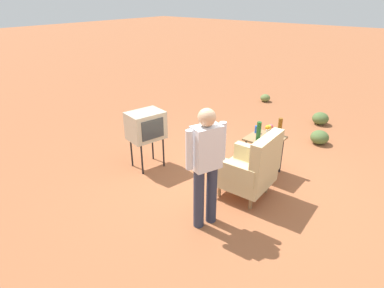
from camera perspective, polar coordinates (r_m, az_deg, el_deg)
The scene contains 12 objects.
ground_plane at distance 5.29m, azimuth 8.38°, elevation -7.59°, with size 60.00×60.00×0.00m, color #A05B38.
armchair at distance 4.84m, azimuth 10.40°, elevation -4.19°, with size 0.80×0.81×1.06m.
side_table at distance 5.49m, azimuth 12.73°, elevation 0.14°, with size 0.56×0.56×0.68m.
tv_on_stand at distance 5.56m, azimuth -8.17°, elevation 3.19°, with size 0.68×0.56×1.03m.
person_standing at distance 4.00m, azimuth 2.49°, elevation -3.22°, with size 0.54×0.33×1.64m.
soda_can_blue at distance 5.59m, azimuth 11.37°, elevation 2.56°, with size 0.07×0.07×0.12m, color blue.
bottle_tall_amber at distance 5.55m, azimuth 15.30°, elevation 2.96°, with size 0.07×0.07×0.30m, color brown.
bottle_wine_green at distance 5.25m, azimuth 11.72°, elevation 2.20°, with size 0.07×0.07×0.32m, color #1E5623.
flower_vase at distance 5.31m, azimuth 13.42°, elevation 2.13°, with size 0.15×0.10×0.27m.
shrub_near at distance 9.57m, azimuth 12.85°, elevation 7.96°, with size 0.27×0.27×0.21m, color olive.
shrub_far at distance 7.14m, azimuth 21.66°, elevation 1.12°, with size 0.36×0.36×0.28m, color #516B38.
shrub_lone at distance 8.23m, azimuth 21.79°, elevation 4.23°, with size 0.37×0.37×0.29m, color #516B38.
Camera 1 is at (3.91, 2.16, 2.84)m, focal length 30.11 mm.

